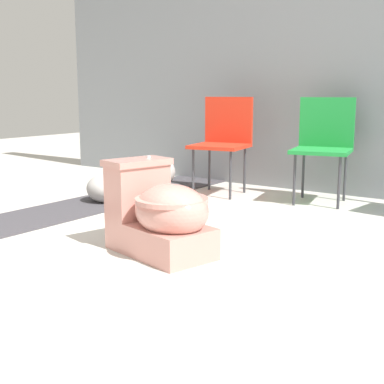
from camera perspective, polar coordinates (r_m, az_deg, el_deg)
The scene contains 7 objects.
ground_plane at distance 2.82m, azimuth -6.90°, elevation -7.59°, with size 14.00×14.00×0.00m, color beige.
gravel_strip at distance 4.01m, azimuth -15.10°, elevation -2.30°, with size 0.56×8.00×0.01m, color #423F44.
toilet at distance 2.91m, azimuth -3.37°, elevation -2.44°, with size 0.70×0.51×0.52m.
folding_chair_left at distance 4.68m, azimuth 3.44°, elevation 6.13°, with size 0.51×0.51×0.83m.
folding_chair_middle at distance 4.43m, azimuth 13.91°, elevation 5.59°, with size 0.52×0.52×0.83m.
boulder_near at distance 4.88m, azimuth -4.38°, elevation 2.09°, with size 0.47×0.41×0.31m, color #B7B2AD.
boulder_far at distance 4.34m, azimuth -9.01°, elevation 0.42°, with size 0.33×0.33×0.24m, color #B7B2AD.
Camera 1 is at (1.81, -1.98, 0.88)m, focal length 50.00 mm.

